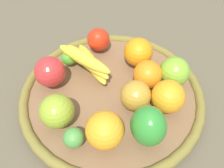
{
  "coord_description": "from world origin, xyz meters",
  "views": [
    {
      "loc": [
        0.16,
        -0.36,
        0.5
      ],
      "look_at": [
        0.0,
        0.0,
        0.06
      ],
      "focal_mm": 38.19,
      "sensor_mm": 36.0,
      "label": 1
    }
  ],
  "objects_px": {
    "bell_pepper": "(148,126)",
    "apple_3": "(98,39)",
    "orange_1": "(138,52)",
    "apple_0": "(174,72)",
    "apple_2": "(57,111)",
    "orange_3": "(148,75)",
    "apple_4": "(50,72)",
    "lime_0": "(73,138)",
    "orange_2": "(105,130)",
    "banana_bunch": "(88,61)",
    "lime_1": "(69,58)",
    "apple_1": "(135,95)",
    "orange_0": "(168,95)"
  },
  "relations": [
    {
      "from": "banana_bunch",
      "to": "apple_1",
      "type": "height_order",
      "value": "apple_1"
    },
    {
      "from": "apple_2",
      "to": "orange_3",
      "type": "bearing_deg",
      "value": 51.71
    },
    {
      "from": "orange_2",
      "to": "apple_1",
      "type": "relative_size",
      "value": 1.11
    },
    {
      "from": "lime_1",
      "to": "lime_0",
      "type": "distance_m",
      "value": 0.25
    },
    {
      "from": "apple_2",
      "to": "bell_pepper",
      "type": "relative_size",
      "value": 0.84
    },
    {
      "from": "apple_0",
      "to": "apple_3",
      "type": "bearing_deg",
      "value": 168.54
    },
    {
      "from": "apple_1",
      "to": "lime_0",
      "type": "height_order",
      "value": "apple_1"
    },
    {
      "from": "orange_1",
      "to": "orange_0",
      "type": "height_order",
      "value": "same"
    },
    {
      "from": "apple_0",
      "to": "orange_0",
      "type": "relative_size",
      "value": 0.97
    },
    {
      "from": "lime_0",
      "to": "banana_bunch",
      "type": "bearing_deg",
      "value": 109.56
    },
    {
      "from": "orange_0",
      "to": "apple_0",
      "type": "bearing_deg",
      "value": 93.71
    },
    {
      "from": "apple_2",
      "to": "bell_pepper",
      "type": "bearing_deg",
      "value": 11.12
    },
    {
      "from": "orange_3",
      "to": "lime_0",
      "type": "xyz_separation_m",
      "value": [
        -0.09,
        -0.22,
        -0.01
      ]
    },
    {
      "from": "apple_4",
      "to": "lime_0",
      "type": "relative_size",
      "value": 1.75
    },
    {
      "from": "apple_1",
      "to": "orange_0",
      "type": "bearing_deg",
      "value": 21.82
    },
    {
      "from": "apple_0",
      "to": "bell_pepper",
      "type": "bearing_deg",
      "value": -93.64
    },
    {
      "from": "bell_pepper",
      "to": "apple_3",
      "type": "relative_size",
      "value": 1.38
    },
    {
      "from": "banana_bunch",
      "to": "orange_3",
      "type": "xyz_separation_m",
      "value": [
        0.16,
        0.01,
        0.0
      ]
    },
    {
      "from": "apple_1",
      "to": "bell_pepper",
      "type": "bearing_deg",
      "value": -53.88
    },
    {
      "from": "apple_1",
      "to": "lime_1",
      "type": "bearing_deg",
      "value": 163.01
    },
    {
      "from": "lime_0",
      "to": "orange_2",
      "type": "bearing_deg",
      "value": 29.45
    },
    {
      "from": "apple_0",
      "to": "apple_3",
      "type": "relative_size",
      "value": 1.14
    },
    {
      "from": "orange_2",
      "to": "orange_3",
      "type": "distance_m",
      "value": 0.19
    },
    {
      "from": "orange_1",
      "to": "lime_0",
      "type": "relative_size",
      "value": 1.76
    },
    {
      "from": "apple_3",
      "to": "orange_3",
      "type": "xyz_separation_m",
      "value": [
        0.17,
        -0.08,
        0.0
      ]
    },
    {
      "from": "orange_0",
      "to": "lime_1",
      "type": "xyz_separation_m",
      "value": [
        -0.29,
        0.04,
        -0.02
      ]
    },
    {
      "from": "apple_2",
      "to": "lime_1",
      "type": "bearing_deg",
      "value": 113.26
    },
    {
      "from": "apple_2",
      "to": "bell_pepper",
      "type": "height_order",
      "value": "bell_pepper"
    },
    {
      "from": "lime_1",
      "to": "lime_0",
      "type": "height_order",
      "value": "lime_0"
    },
    {
      "from": "orange_2",
      "to": "lime_0",
      "type": "bearing_deg",
      "value": -150.55
    },
    {
      "from": "bell_pepper",
      "to": "lime_1",
      "type": "height_order",
      "value": "bell_pepper"
    },
    {
      "from": "orange_1",
      "to": "orange_2",
      "type": "distance_m",
      "value": 0.26
    },
    {
      "from": "bell_pepper",
      "to": "apple_1",
      "type": "xyz_separation_m",
      "value": [
        -0.05,
        0.07,
        -0.01
      ]
    },
    {
      "from": "apple_2",
      "to": "apple_4",
      "type": "bearing_deg",
      "value": 129.86
    },
    {
      "from": "orange_2",
      "to": "orange_1",
      "type": "bearing_deg",
      "value": 93.75
    },
    {
      "from": "bell_pepper",
      "to": "orange_2",
      "type": "height_order",
      "value": "bell_pepper"
    },
    {
      "from": "orange_3",
      "to": "lime_0",
      "type": "bearing_deg",
      "value": -111.75
    },
    {
      "from": "orange_1",
      "to": "bell_pepper",
      "type": "bearing_deg",
      "value": -66.07
    },
    {
      "from": "apple_0",
      "to": "lime_1",
      "type": "height_order",
      "value": "apple_0"
    },
    {
      "from": "orange_2",
      "to": "lime_1",
      "type": "distance_m",
      "value": 0.26
    },
    {
      "from": "apple_0",
      "to": "banana_bunch",
      "type": "relative_size",
      "value": 0.43
    },
    {
      "from": "orange_0",
      "to": "orange_2",
      "type": "distance_m",
      "value": 0.17
    },
    {
      "from": "orange_2",
      "to": "banana_bunch",
      "type": "bearing_deg",
      "value": 126.53
    },
    {
      "from": "apple_2",
      "to": "apple_0",
      "type": "relative_size",
      "value": 1.02
    },
    {
      "from": "bell_pepper",
      "to": "orange_3",
      "type": "distance_m",
      "value": 0.15
    },
    {
      "from": "apple_1",
      "to": "lime_0",
      "type": "relative_size",
      "value": 1.62
    },
    {
      "from": "apple_2",
      "to": "orange_2",
      "type": "relative_size",
      "value": 0.96
    },
    {
      "from": "apple_2",
      "to": "orange_1",
      "type": "xyz_separation_m",
      "value": [
        0.1,
        0.25,
        0.0
      ]
    },
    {
      "from": "orange_1",
      "to": "banana_bunch",
      "type": "relative_size",
      "value": 0.45
    },
    {
      "from": "orange_1",
      "to": "apple_3",
      "type": "distance_m",
      "value": 0.13
    }
  ]
}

